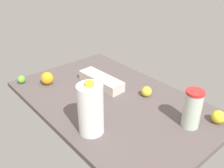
% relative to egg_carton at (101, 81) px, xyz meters
% --- Properties ---
extents(countertop, '(1.20, 0.76, 0.03)m').
position_rel_egg_carton_xyz_m(countertop, '(0.17, -0.06, -0.05)').
color(countertop, '#554A4A').
rests_on(countertop, ground).
extents(egg_carton, '(0.33, 0.12, 0.06)m').
position_rel_egg_carton_xyz_m(egg_carton, '(0.00, 0.00, 0.00)').
color(egg_carton, beige).
rests_on(egg_carton, countertop).
extents(tumbler_cup, '(0.09, 0.09, 0.20)m').
position_rel_egg_carton_xyz_m(tumbler_cup, '(0.60, 0.07, 0.07)').
color(tumbler_cup, beige).
rests_on(tumbler_cup, countertop).
extents(milk_jug, '(0.12, 0.12, 0.27)m').
position_rel_egg_carton_xyz_m(milk_jug, '(0.32, -0.32, 0.09)').
color(milk_jug, white).
rests_on(milk_jug, countertop).
extents(orange_by_jug, '(0.08, 0.08, 0.08)m').
position_rel_egg_carton_xyz_m(orange_by_jug, '(-0.23, -0.25, 0.01)').
color(orange_by_jug, orange).
rests_on(orange_by_jug, countertop).
extents(lemon_beside_bowl, '(0.06, 0.06, 0.06)m').
position_rel_egg_carton_xyz_m(lemon_beside_bowl, '(0.28, 0.12, -0.00)').
color(lemon_beside_bowl, yellow).
rests_on(lemon_beside_bowl, countertop).
extents(lemon_near_front, '(0.07, 0.07, 0.07)m').
position_rel_egg_carton_xyz_m(lemon_near_front, '(0.68, 0.20, 0.00)').
color(lemon_near_front, yellow).
rests_on(lemon_near_front, countertop).
extents(lime_far_back, '(0.05, 0.05, 0.05)m').
position_rel_egg_carton_xyz_m(lime_far_back, '(-0.36, -0.37, -0.01)').
color(lime_far_back, '#64AE36').
rests_on(lime_far_back, countertop).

